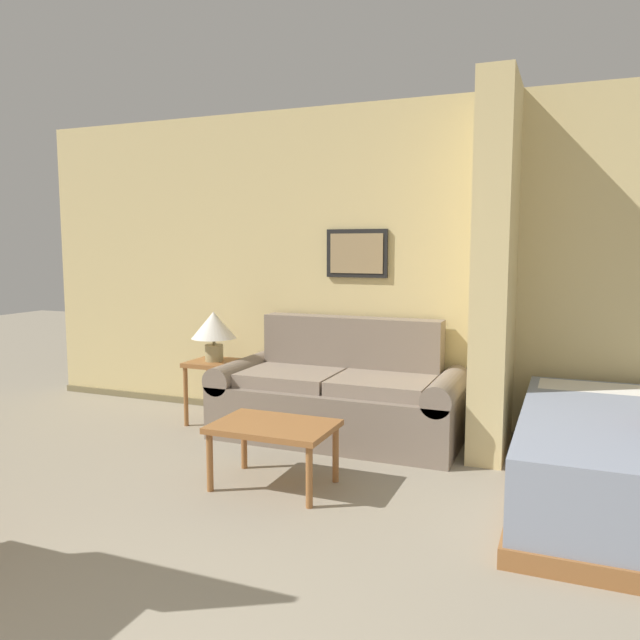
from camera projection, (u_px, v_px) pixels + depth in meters
wall_back at (391, 268)px, 5.04m from camera, size 6.75×0.16×2.60m
wall_partition_pillar at (495, 271)px, 4.32m from camera, size 0.24×0.73×2.60m
couch at (340, 396)px, 4.81m from camera, size 1.88×0.84×0.90m
coffee_table at (274, 431)px, 3.79m from camera, size 0.73×0.50×0.40m
side_table at (215, 372)px, 5.17m from camera, size 0.40×0.40×0.52m
table_lamp at (214, 328)px, 5.13m from camera, size 0.37×0.37×0.41m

